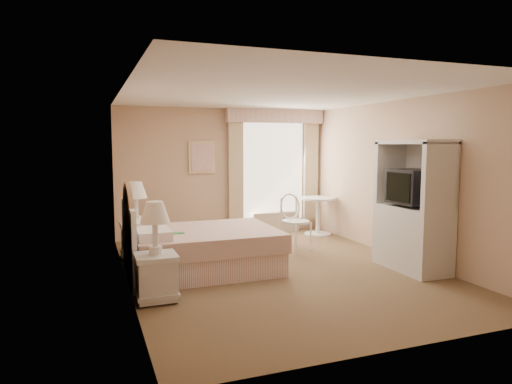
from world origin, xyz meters
name	(u,v)px	position (x,y,z in m)	size (l,w,h in m)	color
room	(279,183)	(0.00, 0.00, 1.25)	(4.21, 5.51, 2.51)	brown
window	(275,167)	(1.05, 2.65, 1.34)	(2.05, 0.22, 2.51)	white
framed_art	(202,157)	(-0.45, 2.71, 1.55)	(0.52, 0.04, 0.62)	#D9B885
bed	(197,248)	(-1.12, 0.32, 0.34)	(2.08, 1.57, 1.39)	tan
nightstand_near	(156,264)	(-1.84, -0.72, 0.43)	(0.47, 0.47, 1.14)	silver
nightstand_far	(137,230)	(-1.84, 1.41, 0.45)	(0.49, 0.49, 1.20)	silver
round_table	(318,210)	(1.75, 2.08, 0.50)	(0.71, 0.71, 0.75)	silver
cafe_chair	(293,217)	(0.75, 1.10, 0.56)	(0.59, 0.59, 0.96)	silver
armoire	(413,216)	(1.81, -0.66, 0.77)	(0.56, 1.12, 1.87)	silver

